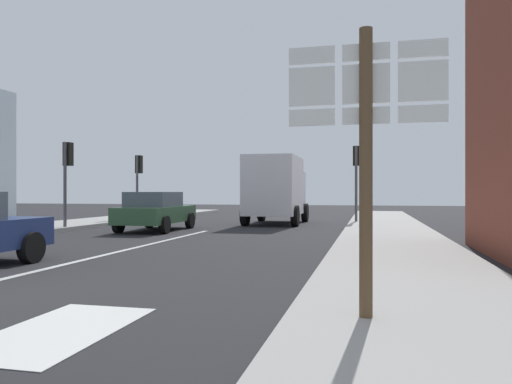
% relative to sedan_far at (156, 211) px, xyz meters
% --- Properties ---
extents(ground_plane, '(80.00, 80.00, 0.00)m').
position_rel_sedan_far_xyz_m(ground_plane, '(1.93, -1.73, -0.76)').
color(ground_plane, '#232326').
extents(sidewalk_right, '(3.09, 44.00, 0.14)m').
position_rel_sedan_far_xyz_m(sidewalk_right, '(8.56, -3.73, -0.69)').
color(sidewalk_right, '#9E9B96').
rests_on(sidewalk_right, ground).
extents(lane_centre_stripe, '(0.16, 12.00, 0.01)m').
position_rel_sedan_far_xyz_m(lane_centre_stripe, '(1.93, -5.73, -0.75)').
color(lane_centre_stripe, silver).
rests_on(lane_centre_stripe, ground).
extents(lane_turn_arrow, '(1.20, 2.20, 0.01)m').
position_rel_sedan_far_xyz_m(lane_turn_arrow, '(4.72, -12.73, -0.75)').
color(lane_turn_arrow, silver).
rests_on(lane_turn_arrow, ground).
extents(sedan_far, '(2.07, 4.25, 1.47)m').
position_rel_sedan_far_xyz_m(sedan_far, '(0.00, 0.00, 0.00)').
color(sedan_far, '#2D5133').
rests_on(sedan_far, ground).
extents(delivery_truck, '(2.50, 5.01, 3.05)m').
position_rel_sedan_far_xyz_m(delivery_truck, '(3.70, 4.98, 0.89)').
color(delivery_truck, silver).
rests_on(delivery_truck, ground).
extents(route_sign_post, '(1.66, 0.14, 3.20)m').
position_rel_sedan_far_xyz_m(route_sign_post, '(7.87, -11.95, 1.24)').
color(route_sign_post, brown).
rests_on(route_sign_post, ground).
extents(traffic_light_near_left, '(0.30, 0.49, 3.38)m').
position_rel_sedan_far_xyz_m(traffic_light_near_left, '(-3.46, -0.47, 1.75)').
color(traffic_light_near_left, '#47474C').
rests_on(traffic_light_near_left, ground).
extents(traffic_light_far_right, '(0.30, 0.49, 3.57)m').
position_rel_sedan_far_xyz_m(traffic_light_far_right, '(7.31, 5.63, 1.89)').
color(traffic_light_far_right, '#47474C').
rests_on(traffic_light_far_right, ground).
extents(traffic_light_far_left, '(0.30, 0.49, 3.32)m').
position_rel_sedan_far_xyz_m(traffic_light_far_left, '(-3.46, 5.52, 1.70)').
color(traffic_light_far_left, '#47474C').
rests_on(traffic_light_far_left, ground).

